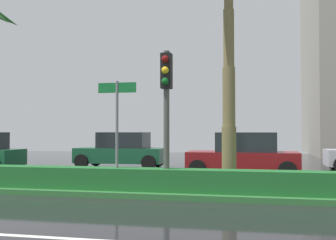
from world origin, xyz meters
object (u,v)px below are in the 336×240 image
traffic_signal_median_right (166,94)px  car_in_traffic_second (122,151)px  car_in_traffic_third (244,155)px  street_name_sign (117,120)px

traffic_signal_median_right → car_in_traffic_second: traffic_signal_median_right is taller
traffic_signal_median_right → car_in_traffic_third: size_ratio=0.88×
street_name_sign → car_in_traffic_third: street_name_sign is taller
traffic_signal_median_right → car_in_traffic_second: (-4.08, 8.32, -1.94)m
car_in_traffic_second → traffic_signal_median_right: bearing=116.1°
street_name_sign → traffic_signal_median_right: bearing=1.6°
street_name_sign → car_in_traffic_second: (-2.69, 8.35, -1.25)m
car_in_traffic_second → car_in_traffic_third: 6.51m
traffic_signal_median_right → street_name_sign: size_ratio=1.27×
car_in_traffic_second → car_in_traffic_third: bearing=155.8°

